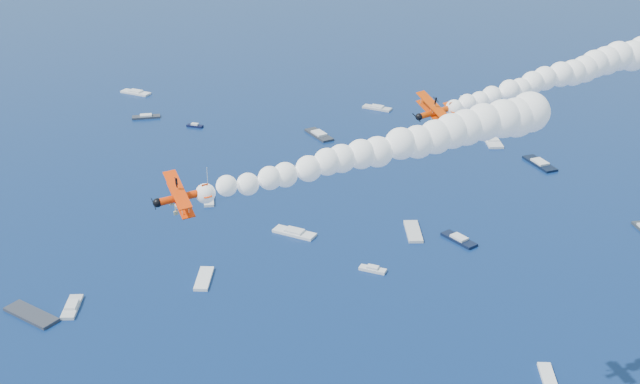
# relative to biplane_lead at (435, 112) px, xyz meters

# --- Properties ---
(biplane_lead) EXTENTS (10.33, 10.51, 6.98)m
(biplane_lead) POSITION_rel_biplane_lead_xyz_m (0.00, 0.00, 0.00)
(biplane_lead) COLOR #E33F04
(biplane_trail) EXTENTS (10.57, 11.15, 6.75)m
(biplane_trail) POSITION_rel_biplane_lead_xyz_m (-25.96, -30.50, -2.68)
(biplane_trail) COLOR #F93705
(smoke_trail_lead) EXTENTS (54.90, 54.90, 9.69)m
(smoke_trail_lead) POSITION_rel_biplane_lead_xyz_m (18.73, 18.60, 1.98)
(smoke_trail_lead) COLOR white
(smoke_trail_trail) EXTENTS (54.83, 53.34, 9.69)m
(smoke_trail_trail) POSITION_rel_biplane_lead_xyz_m (-5.08, -14.34, -0.70)
(smoke_trail_trail) COLOR white
(spectator_boats) EXTENTS (219.16, 187.30, 0.70)m
(spectator_boats) POSITION_rel_biplane_lead_xyz_m (-28.64, 81.48, -57.84)
(spectator_boats) COLOR black
(spectator_boats) RESTS_ON ground
(boat_wakes) EXTENTS (65.97, 212.52, 0.04)m
(boat_wakes) POSITION_rel_biplane_lead_xyz_m (13.75, 70.98, -58.16)
(boat_wakes) COLOR white
(boat_wakes) RESTS_ON ground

